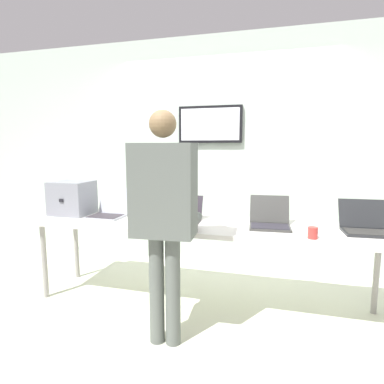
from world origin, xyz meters
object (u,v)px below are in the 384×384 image
at_px(laptop_station_3, 366,225).
at_px(coffee_mug, 313,233).
at_px(laptop_station_1, 183,215).
at_px(workbench, 202,229).
at_px(laptop_station_0, 109,210).
at_px(laptop_station_2, 270,220).
at_px(person, 164,207).
at_px(equipment_box, 72,198).

xyz_separation_m(laptop_station_3, coffee_mug, (-0.43, -0.31, -0.01)).
relative_size(laptop_station_1, coffee_mug, 3.92).
height_order(workbench, laptop_station_0, laptop_station_0).
bearing_deg(laptop_station_0, laptop_station_1, 1.01).
relative_size(laptop_station_2, person, 0.23).
height_order(workbench, equipment_box, equipment_box).
height_order(equipment_box, laptop_station_2, equipment_box).
height_order(laptop_station_0, laptop_station_3, laptop_station_0).
distance_m(workbench, laptop_station_3, 1.34).
bearing_deg(workbench, coffee_mug, -15.40).
distance_m(equipment_box, laptop_station_2, 1.95).
bearing_deg(equipment_box, laptop_station_3, 0.36).
height_order(laptop_station_1, laptop_station_2, laptop_station_2).
relative_size(equipment_box, laptop_station_2, 0.97).
xyz_separation_m(laptop_station_0, coffee_mug, (1.85, -0.29, -0.02)).
bearing_deg(laptop_station_2, equipment_box, -180.00).
bearing_deg(laptop_station_2, person, -137.14).
bearing_deg(workbench, laptop_station_0, 177.85).
height_order(laptop_station_1, coffee_mug, laptop_station_1).
relative_size(laptop_station_0, laptop_station_3, 0.92).
xyz_separation_m(laptop_station_0, laptop_station_3, (2.28, 0.02, -0.01)).
relative_size(laptop_station_0, laptop_station_1, 1.03).
bearing_deg(workbench, laptop_station_2, 3.98).
bearing_deg(laptop_station_2, workbench, -176.02).
bearing_deg(laptop_station_3, laptop_station_0, -179.44).
bearing_deg(laptop_station_1, person, -84.40).
relative_size(laptop_station_2, coffee_mug, 4.38).
height_order(workbench, laptop_station_2, laptop_station_2).
height_order(person, coffee_mug, person).
relative_size(workbench, laptop_station_3, 8.29).
distance_m(laptop_station_1, laptop_station_3, 1.53).
bearing_deg(workbench, equipment_box, 178.28).
distance_m(laptop_station_3, person, 1.62).
distance_m(laptop_station_0, laptop_station_3, 2.28).
xyz_separation_m(equipment_box, coffee_mug, (2.27, -0.29, -0.12)).
height_order(laptop_station_0, laptop_station_1, laptop_station_0).
xyz_separation_m(workbench, laptop_station_2, (0.59, 0.04, 0.11)).
relative_size(laptop_station_3, coffee_mug, 4.41).
bearing_deg(coffee_mug, laptop_station_2, 137.83).
xyz_separation_m(workbench, laptop_station_0, (-0.94, 0.04, 0.11)).
xyz_separation_m(equipment_box, person, (1.23, -0.66, 0.09)).
distance_m(equipment_box, laptop_station_1, 1.17).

